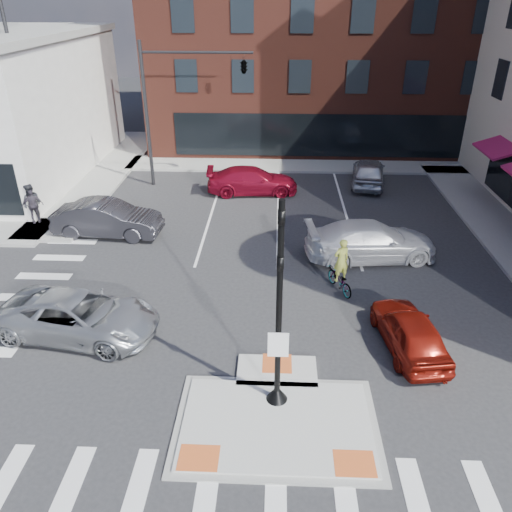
{
  "coord_description": "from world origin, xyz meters",
  "views": [
    {
      "loc": [
        -0.13,
        -10.1,
        10.22
      ],
      "look_at": [
        -0.8,
        5.38,
        2.0
      ],
      "focal_mm": 35.0,
      "sensor_mm": 36.0,
      "label": 1
    }
  ],
  "objects_px": {
    "red_sedan": "(410,331)",
    "pedestrian_a": "(32,203)",
    "white_pickup": "(371,241)",
    "bg_car_silver": "(368,172)",
    "silver_suv": "(79,316)",
    "cyclist": "(340,274)",
    "pedestrian_b": "(33,206)",
    "bg_car_dark": "(107,219)",
    "bg_car_red": "(252,181)"
  },
  "relations": [
    {
      "from": "white_pickup",
      "to": "bg_car_silver",
      "type": "relative_size",
      "value": 1.21
    },
    {
      "from": "pedestrian_a",
      "to": "bg_car_silver",
      "type": "bearing_deg",
      "value": 32.86
    },
    {
      "from": "bg_car_red",
      "to": "pedestrian_b",
      "type": "relative_size",
      "value": 3.0
    },
    {
      "from": "silver_suv",
      "to": "bg_car_red",
      "type": "xyz_separation_m",
      "value": [
        5.07,
        13.62,
        0.0
      ]
    },
    {
      "from": "silver_suv",
      "to": "bg_car_silver",
      "type": "xyz_separation_m",
      "value": [
        11.89,
        15.34,
        0.05
      ]
    },
    {
      "from": "red_sedan",
      "to": "white_pickup",
      "type": "distance_m",
      "value": 6.21
    },
    {
      "from": "pedestrian_b",
      "to": "silver_suv",
      "type": "bearing_deg",
      "value": -91.76
    },
    {
      "from": "red_sedan",
      "to": "pedestrian_a",
      "type": "xyz_separation_m",
      "value": [
        -16.21,
        8.99,
        0.45
      ]
    },
    {
      "from": "red_sedan",
      "to": "bg_car_dark",
      "type": "bearing_deg",
      "value": -41.38
    },
    {
      "from": "pedestrian_a",
      "to": "pedestrian_b",
      "type": "bearing_deg",
      "value": 0.0
    },
    {
      "from": "silver_suv",
      "to": "bg_car_dark",
      "type": "bearing_deg",
      "value": 19.69
    },
    {
      "from": "bg_car_red",
      "to": "pedestrian_a",
      "type": "relative_size",
      "value": 2.63
    },
    {
      "from": "bg_car_silver",
      "to": "white_pickup",
      "type": "bearing_deg",
      "value": 91.08
    },
    {
      "from": "red_sedan",
      "to": "pedestrian_a",
      "type": "height_order",
      "value": "pedestrian_a"
    },
    {
      "from": "white_pickup",
      "to": "cyclist",
      "type": "distance_m",
      "value": 3.18
    },
    {
      "from": "silver_suv",
      "to": "pedestrian_b",
      "type": "xyz_separation_m",
      "value": [
        -5.41,
        8.73,
        0.26
      ]
    },
    {
      "from": "bg_car_red",
      "to": "pedestrian_a",
      "type": "distance_m",
      "value": 11.58
    },
    {
      "from": "white_pickup",
      "to": "bg_car_silver",
      "type": "xyz_separation_m",
      "value": [
        1.35,
        9.41,
        -0.02
      ]
    },
    {
      "from": "bg_car_silver",
      "to": "bg_car_red",
      "type": "xyz_separation_m",
      "value": [
        -6.82,
        -1.73,
        -0.05
      ]
    },
    {
      "from": "white_pickup",
      "to": "bg_car_silver",
      "type": "bearing_deg",
      "value": -16.04
    },
    {
      "from": "silver_suv",
      "to": "bg_car_red",
      "type": "bearing_deg",
      "value": -11.22
    },
    {
      "from": "cyclist",
      "to": "pedestrian_b",
      "type": "distance_m",
      "value": 15.39
    },
    {
      "from": "bg_car_silver",
      "to": "pedestrian_a",
      "type": "bearing_deg",
      "value": 30.15
    },
    {
      "from": "pedestrian_a",
      "to": "bg_car_dark",
      "type": "bearing_deg",
      "value": -2.15
    },
    {
      "from": "white_pickup",
      "to": "bg_car_dark",
      "type": "height_order",
      "value": "bg_car_dark"
    },
    {
      "from": "silver_suv",
      "to": "pedestrian_b",
      "type": "distance_m",
      "value": 10.28
    },
    {
      "from": "bg_car_dark",
      "to": "bg_car_red",
      "type": "distance_m",
      "value": 8.77
    },
    {
      "from": "bg_car_silver",
      "to": "cyclist",
      "type": "xyz_separation_m",
      "value": [
        -2.95,
        -12.16,
        -0.05
      ]
    },
    {
      "from": "pedestrian_b",
      "to": "bg_car_silver",
      "type": "bearing_deg",
      "value": -12.65
    },
    {
      "from": "silver_suv",
      "to": "cyclist",
      "type": "distance_m",
      "value": 9.49
    },
    {
      "from": "red_sedan",
      "to": "white_pickup",
      "type": "relative_size",
      "value": 0.7
    },
    {
      "from": "bg_car_silver",
      "to": "pedestrian_b",
      "type": "height_order",
      "value": "pedestrian_b"
    },
    {
      "from": "bg_car_dark",
      "to": "pedestrian_a",
      "type": "height_order",
      "value": "pedestrian_a"
    },
    {
      "from": "white_pickup",
      "to": "pedestrian_a",
      "type": "xyz_separation_m",
      "value": [
        -15.96,
        2.79,
        0.31
      ]
    },
    {
      "from": "red_sedan",
      "to": "bg_car_silver",
      "type": "height_order",
      "value": "bg_car_silver"
    },
    {
      "from": "pedestrian_b",
      "to": "white_pickup",
      "type": "bearing_deg",
      "value": -43.5
    },
    {
      "from": "bg_car_silver",
      "to": "pedestrian_a",
      "type": "relative_size",
      "value": 2.38
    },
    {
      "from": "cyclist",
      "to": "pedestrian_a",
      "type": "xyz_separation_m",
      "value": [
        -14.36,
        5.55,
        0.38
      ]
    },
    {
      "from": "red_sedan",
      "to": "cyclist",
      "type": "height_order",
      "value": "cyclist"
    },
    {
      "from": "cyclist",
      "to": "pedestrian_b",
      "type": "relative_size",
      "value": 1.29
    },
    {
      "from": "silver_suv",
      "to": "red_sedan",
      "type": "xyz_separation_m",
      "value": [
        10.8,
        -0.26,
        -0.06
      ]
    },
    {
      "from": "bg_car_dark",
      "to": "bg_car_red",
      "type": "xyz_separation_m",
      "value": [
        6.5,
        5.89,
        -0.08
      ]
    },
    {
      "from": "white_pickup",
      "to": "pedestrian_a",
      "type": "height_order",
      "value": "pedestrian_a"
    },
    {
      "from": "bg_car_silver",
      "to": "pedestrian_b",
      "type": "relative_size",
      "value": 2.72
    },
    {
      "from": "white_pickup",
      "to": "bg_car_dark",
      "type": "distance_m",
      "value": 12.1
    },
    {
      "from": "bg_car_dark",
      "to": "pedestrian_b",
      "type": "height_order",
      "value": "pedestrian_b"
    },
    {
      "from": "bg_car_dark",
      "to": "pedestrian_b",
      "type": "relative_size",
      "value": 2.94
    },
    {
      "from": "red_sedan",
      "to": "bg_car_red",
      "type": "distance_m",
      "value": 15.02
    },
    {
      "from": "pedestrian_a",
      "to": "red_sedan",
      "type": "bearing_deg",
      "value": -17.08
    },
    {
      "from": "bg_car_red",
      "to": "cyclist",
      "type": "xyz_separation_m",
      "value": [
        3.87,
        -10.43,
        -0.0
      ]
    }
  ]
}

